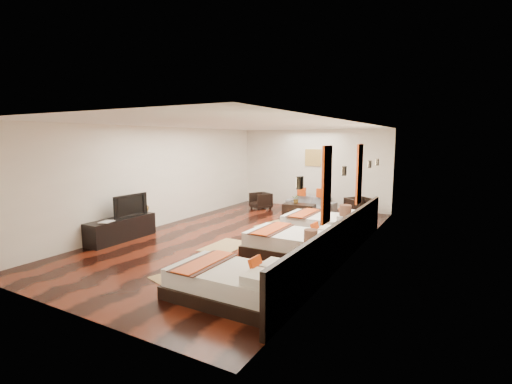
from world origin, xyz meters
The scene contains 30 objects.
floor centered at (0.00, 0.00, 0.00)m, with size 5.50×9.50×0.01m, color black.
ceiling centered at (0.00, 0.00, 2.80)m, with size 5.50×9.50×0.01m, color white.
back_wall centered at (0.00, 4.75, 1.40)m, with size 5.50×0.01×2.80m, color silver.
left_wall centered at (-2.75, 0.00, 1.40)m, with size 0.01×9.50×2.80m, color silver.
right_wall centered at (2.75, 0.00, 1.40)m, with size 0.01×9.50×2.80m, color silver.
headboard_panel centered at (2.71, -0.80, 0.45)m, with size 0.08×6.60×0.90m, color black.
bed_near centered at (1.69, -3.20, 0.25)m, with size 1.93×1.21×0.73m.
bed_mid centered at (1.70, -0.76, 0.26)m, with size 2.01×1.26×0.77m.
bed_far centered at (1.70, 1.16, 0.27)m, with size 2.04×1.29×0.78m.
nightstand_a centered at (2.44, -1.83, 0.31)m, with size 0.45×0.45×0.89m.
nightstand_b centered at (2.44, 0.32, 0.35)m, with size 0.50×0.50×0.99m.
jute_mat_near centered at (0.44, -2.78, 0.01)m, with size 0.75×1.20×0.01m, color #9F8051.
jute_mat_mid centered at (0.03, -0.95, 0.01)m, with size 0.75×1.20×0.01m, color #9F8051.
jute_mat_far centered at (0.11, 1.56, 0.01)m, with size 0.75×1.20×0.01m, color #9F8051.
tv_console centered at (-2.50, -1.73, 0.28)m, with size 0.50×1.80×0.55m, color black.
tv centered at (-2.45, -1.53, 0.83)m, with size 0.98×0.13×0.57m, color black.
book centered at (-2.50, -2.26, 0.57)m, with size 0.25×0.33×0.03m, color black.
figurine centered at (-2.50, -1.01, 0.72)m, with size 0.32×0.32×0.34m, color brown.
sofa centered at (0.21, 4.06, 0.25)m, with size 1.69×0.66×0.49m, color slate.
armchair_left centered at (-1.48, 3.54, 0.29)m, with size 0.62×0.64×0.58m, color black.
armchair_right centered at (2.00, 3.56, 0.34)m, with size 0.72×0.74×0.67m, color black.
coffee_table centered at (0.21, 3.01, 0.20)m, with size 1.00×0.50×0.40m, color black.
table_plant centered at (0.07, 3.09, 0.55)m, with size 0.26×0.23×0.29m, color #265C1E.
orange_panel_a centered at (2.73, -1.90, 1.70)m, with size 0.04×0.40×1.30m, color #D86014.
orange_panel_b centered at (2.73, 0.30, 1.70)m, with size 0.04×0.40×1.30m, color #D86014.
sconce_near centered at (2.70, -3.00, 1.85)m, with size 0.07×0.12×0.18m.
sconce_mid centered at (2.70, -0.80, 1.85)m, with size 0.07×0.12×0.18m.
sconce_far centered at (2.70, 1.40, 1.85)m, with size 0.07×0.12×0.18m.
sconce_lounge centered at (2.70, 2.30, 1.85)m, with size 0.07×0.12×0.18m.
gold_artwork centered at (0.00, 4.73, 1.80)m, with size 0.60×0.04×0.60m, color #AD873F.
Camera 1 is at (4.67, -7.74, 2.45)m, focal length 25.78 mm.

